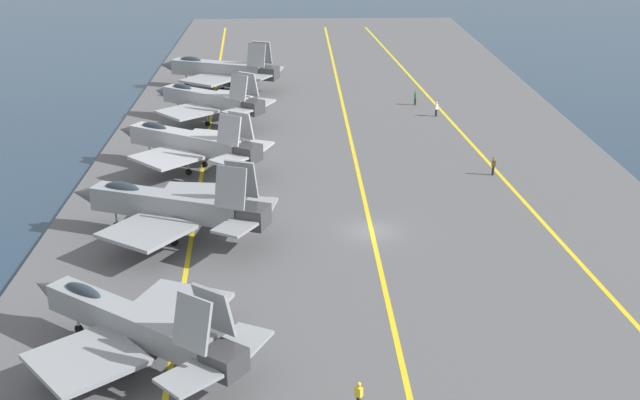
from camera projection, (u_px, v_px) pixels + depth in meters
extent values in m
plane|color=#23384C|center=(371.00, 236.00, 63.42)|extent=(2000.00, 2000.00, 0.00)
cube|color=#565659|center=(371.00, 233.00, 63.35)|extent=(209.19, 51.40, 0.40)
cube|color=yellow|center=(549.00, 229.00, 63.71)|extent=(187.84, 13.44, 0.01)
cube|color=yellow|center=(372.00, 231.00, 63.27)|extent=(188.27, 0.36, 0.01)
cube|color=yellow|center=(192.00, 233.00, 62.83)|extent=(188.07, 9.49, 0.01)
cube|color=gray|center=(128.00, 321.00, 45.71)|extent=(8.52, 10.76, 1.62)
cone|color=#5B5E60|center=(48.00, 288.00, 49.42)|extent=(2.60, 2.77, 1.54)
cube|color=#38383A|center=(224.00, 361.00, 41.91)|extent=(2.67, 2.69, 1.38)
ellipsoid|color=#232D38|center=(83.00, 292.00, 47.37)|extent=(2.47, 2.91, 0.89)
cube|color=gray|center=(86.00, 359.00, 43.05)|extent=(7.41, 7.41, 0.28)
cube|color=gray|center=(176.00, 307.00, 48.32)|extent=(6.87, 6.87, 0.28)
cube|color=gray|center=(192.00, 323.00, 41.11)|extent=(2.08, 2.38, 2.84)
cube|color=gray|center=(214.00, 310.00, 42.41)|extent=(2.08, 2.38, 2.84)
cube|color=gray|center=(188.00, 378.00, 40.48)|extent=(3.60, 3.62, 0.20)
cube|color=gray|center=(244.00, 340.00, 43.86)|extent=(3.53, 3.31, 0.20)
cylinder|color=#B2B2B7|center=(78.00, 322.00, 48.68)|extent=(0.16, 0.16, 1.57)
cylinder|color=black|center=(79.00, 329.00, 48.86)|extent=(0.53, 0.61, 0.60)
cylinder|color=#B2B2B7|center=(131.00, 361.00, 44.79)|extent=(0.16, 0.16, 1.57)
cylinder|color=black|center=(131.00, 368.00, 44.97)|extent=(0.53, 0.61, 0.60)
cylinder|color=#B2B2B7|center=(160.00, 343.00, 46.52)|extent=(0.16, 0.16, 1.57)
cylinder|color=black|center=(160.00, 350.00, 46.70)|extent=(0.53, 0.61, 0.60)
cube|color=gray|center=(166.00, 205.00, 61.28)|extent=(6.04, 12.15, 1.85)
cone|color=#5B5E60|center=(86.00, 194.00, 63.40)|extent=(2.46, 2.79, 1.75)
cube|color=#38383A|center=(254.00, 216.00, 59.11)|extent=(2.69, 2.61, 1.57)
ellipsoid|color=#232D38|center=(122.00, 188.00, 62.06)|extent=(2.00, 3.15, 1.02)
cube|color=gray|center=(147.00, 231.00, 58.17)|extent=(7.50, 7.47, 0.28)
cube|color=gray|center=(193.00, 196.00, 64.59)|extent=(6.02, 5.90, 0.28)
cube|color=gray|center=(231.00, 188.00, 57.74)|extent=(1.69, 2.51, 3.03)
cube|color=gray|center=(242.00, 179.00, 59.45)|extent=(1.69, 2.51, 3.03)
cube|color=gray|center=(235.00, 228.00, 57.22)|extent=(3.59, 3.42, 0.20)
cube|color=gray|center=(260.00, 204.00, 61.31)|extent=(3.18, 2.80, 0.20)
cylinder|color=#B2B2B7|center=(116.00, 219.00, 63.31)|extent=(0.16, 0.16, 1.77)
cylinder|color=black|center=(117.00, 226.00, 63.53)|extent=(0.42, 0.64, 0.60)
cylinder|color=#B2B2B7|center=(174.00, 235.00, 60.45)|extent=(0.16, 0.16, 1.77)
cylinder|color=black|center=(174.00, 242.00, 60.66)|extent=(0.42, 0.64, 0.60)
cylinder|color=#B2B2B7|center=(190.00, 222.00, 62.72)|extent=(0.16, 0.16, 1.77)
cylinder|color=black|center=(190.00, 229.00, 62.94)|extent=(0.42, 0.64, 0.60)
cube|color=#A8AAAF|center=(185.00, 141.00, 75.86)|extent=(7.84, 11.27, 1.78)
cone|color=#5B5E60|center=(129.00, 131.00, 79.08)|extent=(2.64, 2.84, 1.69)
cube|color=#38383A|center=(248.00, 153.00, 72.56)|extent=(2.77, 2.75, 1.51)
ellipsoid|color=#232D38|center=(154.00, 127.00, 77.23)|extent=(2.37, 3.03, 0.98)
cube|color=#A8AAAF|center=(166.00, 158.00, 73.20)|extent=(7.16, 7.15, 0.28)
cube|color=#A8AAAF|center=(210.00, 139.00, 78.58)|extent=(6.22, 6.46, 0.28)
cube|color=#A8AAAF|center=(229.00, 130.00, 71.57)|extent=(1.92, 2.40, 2.66)
cube|color=#A8AAAF|center=(241.00, 125.00, 73.09)|extent=(1.92, 2.40, 2.66)
cube|color=#A8AAAF|center=(229.00, 160.00, 70.94)|extent=(3.62, 3.57, 0.20)
cube|color=#A8AAAF|center=(257.00, 146.00, 74.64)|extent=(3.44, 3.16, 0.20)
cylinder|color=#B2B2B7|center=(150.00, 152.00, 78.60)|extent=(0.16, 0.16, 1.87)
cylinder|color=black|center=(150.00, 158.00, 78.84)|extent=(0.50, 0.63, 0.60)
cylinder|color=#B2B2B7|center=(188.00, 165.00, 74.97)|extent=(0.16, 0.16, 1.87)
cylinder|color=black|center=(189.00, 172.00, 75.21)|extent=(0.50, 0.63, 0.60)
cylinder|color=#B2B2B7|center=(204.00, 158.00, 76.98)|extent=(0.16, 0.16, 1.87)
cylinder|color=black|center=(205.00, 164.00, 77.22)|extent=(0.50, 0.63, 0.60)
cube|color=#9EA3A8|center=(206.00, 99.00, 90.67)|extent=(7.78, 10.32, 1.74)
cone|color=#5B5E60|center=(162.00, 91.00, 93.92)|extent=(2.57, 2.70, 1.65)
cube|color=#38383A|center=(253.00, 107.00, 87.35)|extent=(2.68, 2.64, 1.48)
ellipsoid|color=#232D38|center=(182.00, 88.00, 92.06)|extent=(2.33, 2.81, 0.96)
cube|color=#9EA3A8|center=(188.00, 112.00, 87.87)|extent=(7.26, 7.30, 0.28)
cube|color=#9EA3A8|center=(228.00, 98.00, 93.51)|extent=(6.78, 6.45, 0.28)
cube|color=#9EA3A8|center=(238.00, 87.00, 86.40)|extent=(1.91, 2.25, 2.72)
cube|color=#9EA3A8|center=(249.00, 84.00, 87.83)|extent=(1.91, 2.25, 2.72)
cube|color=#9EA3A8|center=(237.00, 111.00, 85.79)|extent=(3.50, 3.48, 0.20)
cube|color=#9EA3A8|center=(262.00, 102.00, 89.35)|extent=(3.43, 3.09, 0.20)
cylinder|color=#B2B2B7|center=(179.00, 109.00, 93.41)|extent=(0.16, 0.16, 1.84)
cylinder|color=black|center=(179.00, 114.00, 93.65)|extent=(0.52, 0.62, 0.60)
cylinder|color=#B2B2B7|center=(207.00, 118.00, 89.81)|extent=(0.16, 0.16, 1.84)
cylinder|color=black|center=(208.00, 124.00, 90.04)|extent=(0.52, 0.62, 0.60)
cylinder|color=#B2B2B7|center=(221.00, 113.00, 91.73)|extent=(0.16, 0.16, 1.84)
cylinder|color=black|center=(221.00, 119.00, 91.96)|extent=(0.52, 0.62, 0.60)
cube|color=#93999E|center=(217.00, 69.00, 105.51)|extent=(6.23, 12.41, 1.89)
cone|color=#5B5E60|center=(168.00, 65.00, 107.70)|extent=(2.52, 2.86, 1.80)
cube|color=#38383A|center=(270.00, 73.00, 103.26)|extent=(2.76, 2.68, 1.61)
ellipsoid|color=#232D38|center=(191.00, 60.00, 106.32)|extent=(2.06, 3.23, 1.04)
cube|color=#93999E|center=(208.00, 80.00, 102.47)|extent=(7.41, 7.45, 0.28)
cube|color=#93999E|center=(232.00, 68.00, 108.74)|extent=(5.85, 6.02, 0.28)
cube|color=#93999E|center=(256.00, 55.00, 101.89)|extent=(1.70, 2.55, 2.95)
cube|color=#93999E|center=(262.00, 52.00, 103.63)|extent=(1.70, 2.55, 2.95)
cube|color=#93999E|center=(259.00, 77.00, 101.35)|extent=(3.62, 3.48, 0.20)
cube|color=#93999E|center=(273.00, 69.00, 105.47)|extent=(3.20, 2.86, 0.20)
cylinder|color=#B2B2B7|center=(186.00, 80.00, 107.57)|extent=(0.16, 0.16, 1.66)
cylinder|color=black|center=(186.00, 83.00, 107.77)|extent=(0.42, 0.64, 0.60)
cylinder|color=#B2B2B7|center=(222.00, 85.00, 104.62)|extent=(0.16, 0.16, 1.66)
cylinder|color=black|center=(222.00, 89.00, 104.82)|extent=(0.42, 0.64, 0.60)
cylinder|color=#B2B2B7|center=(231.00, 81.00, 106.94)|extent=(0.16, 0.16, 1.66)
cylinder|color=black|center=(231.00, 85.00, 107.14)|extent=(0.42, 0.64, 0.60)
cylinder|color=#232328|center=(436.00, 113.00, 93.83)|extent=(0.24, 0.24, 0.83)
cube|color=white|center=(436.00, 107.00, 93.57)|extent=(0.42, 0.46, 0.59)
sphere|color=beige|center=(437.00, 103.00, 93.41)|extent=(0.22, 0.22, 0.22)
sphere|color=white|center=(437.00, 103.00, 93.39)|extent=(0.24, 0.24, 0.24)
cylinder|color=#232328|center=(415.00, 101.00, 98.55)|extent=(0.24, 0.24, 0.84)
cube|color=green|center=(415.00, 96.00, 98.29)|extent=(0.45, 0.38, 0.59)
sphere|color=#9E7051|center=(416.00, 92.00, 98.13)|extent=(0.22, 0.22, 0.22)
sphere|color=green|center=(416.00, 92.00, 98.11)|extent=(0.24, 0.24, 0.24)
cube|color=yellow|center=(359.00, 392.00, 41.43)|extent=(0.45, 0.46, 0.55)
sphere|color=tan|center=(359.00, 385.00, 41.28)|extent=(0.22, 0.22, 0.22)
sphere|color=yellow|center=(359.00, 384.00, 41.26)|extent=(0.24, 0.24, 0.24)
cylinder|color=#232328|center=(493.00, 171.00, 75.13)|extent=(0.24, 0.24, 0.86)
cube|color=brown|center=(494.00, 163.00, 74.86)|extent=(0.34, 0.43, 0.61)
sphere|color=beige|center=(494.00, 159.00, 74.70)|extent=(0.22, 0.22, 0.22)
sphere|color=brown|center=(494.00, 158.00, 74.68)|extent=(0.24, 0.24, 0.24)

